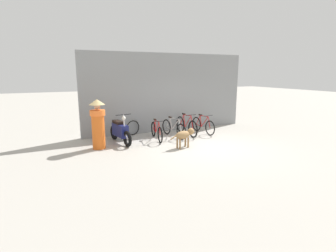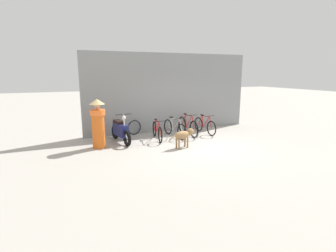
# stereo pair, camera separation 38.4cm
# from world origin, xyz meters

# --- Properties ---
(ground_plane) EXTENTS (60.00, 60.00, 0.00)m
(ground_plane) POSITION_xyz_m (0.00, 0.00, 0.00)
(ground_plane) COLOR #ADA89E
(shop_wall_back) EXTENTS (7.54, 0.20, 3.38)m
(shop_wall_back) POSITION_xyz_m (0.00, 2.97, 1.69)
(shop_wall_back) COLOR gray
(shop_wall_back) RESTS_ON ground
(bicycle_0) EXTENTS (0.46, 1.68, 0.80)m
(bicycle_0) POSITION_xyz_m (-1.11, 1.63, 0.33)
(bicycle_0) COLOR black
(bicycle_0) RESTS_ON ground
(bicycle_1) EXTENTS (0.46, 1.72, 0.83)m
(bicycle_1) POSITION_xyz_m (-0.32, 1.75, 0.34)
(bicycle_1) COLOR black
(bicycle_1) RESTS_ON ground
(bicycle_2) EXTENTS (0.46, 1.78, 0.91)m
(bicycle_2) POSITION_xyz_m (0.32, 1.84, 0.37)
(bicycle_2) COLOR black
(bicycle_2) RESTS_ON ground
(bicycle_3) EXTENTS (0.46, 1.60, 0.82)m
(bicycle_3) POSITION_xyz_m (1.12, 1.79, 0.34)
(bicycle_3) COLOR black
(bicycle_3) RESTS_ON ground
(motorcycle) EXTENTS (0.58, 1.79, 1.12)m
(motorcycle) POSITION_xyz_m (-2.52, 1.74, 0.44)
(motorcycle) COLOR black
(motorcycle) RESTS_ON ground
(stray_dog) EXTENTS (1.05, 0.40, 0.65)m
(stray_dog) POSITION_xyz_m (-0.66, 0.21, 0.45)
(stray_dog) COLOR #997247
(stray_dog) RESTS_ON ground
(person_in_robes) EXTENTS (0.68, 0.68, 1.70)m
(person_in_robes) POSITION_xyz_m (-3.37, 1.35, 0.89)
(person_in_robes) COLOR orange
(person_in_robes) RESTS_ON ground
(spare_tire_left) EXTENTS (0.61, 0.19, 0.62)m
(spare_tire_left) POSITION_xyz_m (-1.71, 2.73, 0.31)
(spare_tire_left) COLOR black
(spare_tire_left) RESTS_ON ground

